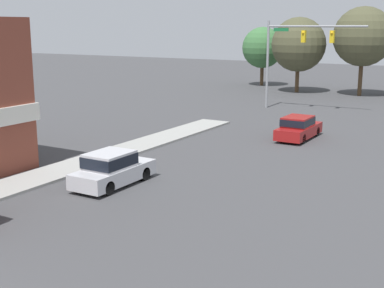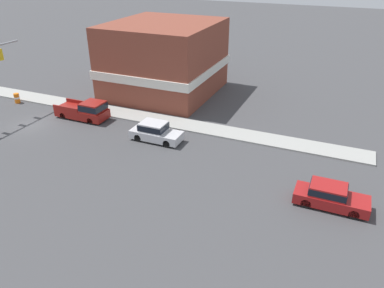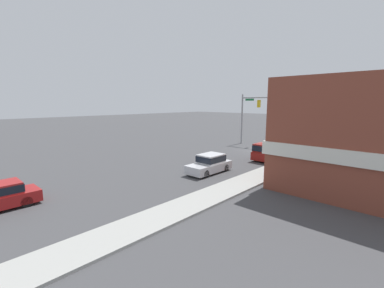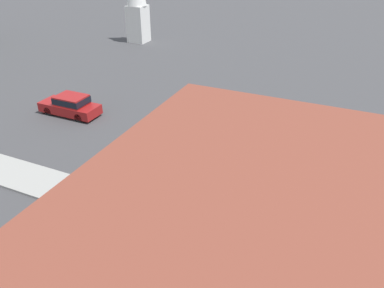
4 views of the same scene
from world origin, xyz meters
TOP-DOWN VIEW (x-y plane):
  - ground_plane at (0.00, 0.00)m, footprint 200.00×200.00m
  - sidewalk_curb at (-5.70, 0.00)m, footprint 2.40×60.00m
  - car_lead at (-1.85, 12.35)m, footprint 1.84×4.48m
  - car_oncoming at (2.08, 27.11)m, footprint 1.80×4.63m
  - pickup_truck_parked at (-3.27, 3.96)m, footprint 2.05×5.21m
  - construction_barrel at (-3.90, -5.69)m, footprint 0.58×0.58m
  - corner_brick_building at (-13.44, 7.44)m, footprint 12.39×11.37m

SIDE VIEW (x-z plane):
  - ground_plane at x=0.00m, z-range 0.00..0.00m
  - sidewalk_curb at x=-5.70m, z-range 0.00..0.14m
  - construction_barrel at x=-3.90m, z-range 0.01..1.07m
  - car_oncoming at x=2.08m, z-range 0.03..1.58m
  - car_lead at x=-1.85m, z-range 0.02..1.68m
  - pickup_truck_parked at x=-3.27m, z-range -0.02..1.86m
  - corner_brick_building at x=-13.44m, z-range -0.10..7.78m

